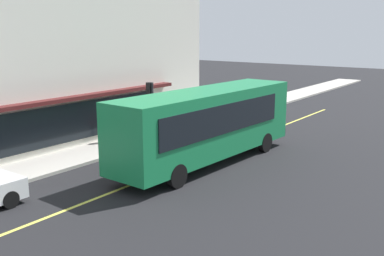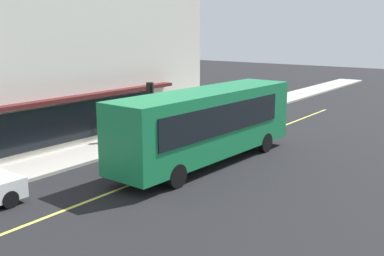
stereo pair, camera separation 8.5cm
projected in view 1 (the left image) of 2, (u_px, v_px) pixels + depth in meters
ground at (191, 162)px, 21.92m from camera, size 120.00×120.00×0.00m
sidewalk at (117, 145)px, 24.77m from camera, size 80.00×2.72×0.15m
lane_centre_stripe at (191, 162)px, 21.92m from camera, size 36.00×0.16×0.01m
bus at (208, 122)px, 21.31m from camera, size 11.23×3.00×3.50m
traffic_light at (150, 97)px, 25.52m from camera, size 0.30×0.52×3.20m
pedestrian_waiting at (107, 125)px, 24.90m from camera, size 0.34×0.34×1.58m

